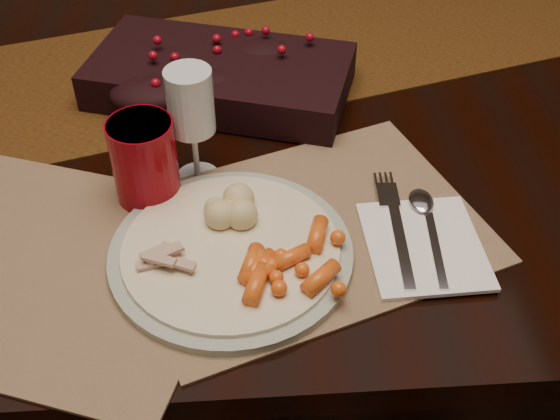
{
  "coord_description": "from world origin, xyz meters",
  "views": [
    {
      "loc": [
        -0.02,
        -0.88,
        1.36
      ],
      "look_at": [
        0.02,
        -0.28,
        0.8
      ],
      "focal_mm": 45.0,
      "sensor_mm": 36.0,
      "label": 1
    }
  ],
  "objects": [
    {
      "name": "placemat_main",
      "position": [
        0.05,
        -0.27,
        0.75
      ],
      "size": [
        0.5,
        0.43,
        0.0
      ],
      "primitive_type": "cube",
      "rotation": [
        0.0,
        0.0,
        0.35
      ],
      "color": "brown",
      "rests_on": "dining_table"
    },
    {
      "name": "napkin",
      "position": [
        0.19,
        -0.31,
        0.76
      ],
      "size": [
        0.14,
        0.16,
        0.01
      ],
      "primitive_type": "cube",
      "rotation": [
        0.0,
        0.0,
        0.04
      ],
      "color": "white",
      "rests_on": "placemat_main"
    },
    {
      "name": "baby_carrots",
      "position": [
        0.02,
        -0.34,
        0.78
      ],
      "size": [
        0.13,
        0.11,
        0.02
      ],
      "primitive_type": null,
      "rotation": [
        0.0,
        0.0,
        -0.26
      ],
      "color": "orange",
      "rests_on": "dinner_plate"
    },
    {
      "name": "dinner_plate",
      "position": [
        -0.04,
        -0.31,
        0.76
      ],
      "size": [
        0.32,
        0.32,
        0.02
      ],
      "primitive_type": "cylinder",
      "rotation": [
        0.0,
        0.0,
        -0.12
      ],
      "color": "beige",
      "rests_on": "placemat_main"
    },
    {
      "name": "placemat_second",
      "position": [
        -0.28,
        -0.3,
        0.75
      ],
      "size": [
        0.54,
        0.47,
        0.0
      ],
      "primitive_type": "cube",
      "rotation": [
        0.0,
        0.0,
        -0.34
      ],
      "color": "brown",
      "rests_on": "dining_table"
    },
    {
      "name": "wine_glass",
      "position": [
        -0.09,
        -0.16,
        0.83
      ],
      "size": [
        0.07,
        0.07,
        0.16
      ],
      "primitive_type": null,
      "rotation": [
        0.0,
        0.0,
        0.17
      ],
      "color": "silver",
      "rests_on": "dining_table"
    },
    {
      "name": "red_cup",
      "position": [
        -0.15,
        -0.19,
        0.81
      ],
      "size": [
        0.1,
        0.1,
        0.11
      ],
      "primitive_type": "cylinder",
      "rotation": [
        0.0,
        0.0,
        -0.26
      ],
      "color": "maroon",
      "rests_on": "placemat_main"
    },
    {
      "name": "centerpiece",
      "position": [
        -0.05,
        0.04,
        0.79
      ],
      "size": [
        0.43,
        0.3,
        0.08
      ],
      "primitive_type": null,
      "rotation": [
        0.0,
        0.0,
        -0.3
      ],
      "color": "black",
      "rests_on": "table_runner"
    },
    {
      "name": "table_runner",
      "position": [
        -0.05,
        0.13,
        0.75
      ],
      "size": [
        1.74,
        0.81,
        0.0
      ],
      "primitive_type": "cube",
      "rotation": [
        0.0,
        0.0,
        0.28
      ],
      "color": "black",
      "rests_on": "dining_table"
    },
    {
      "name": "spoon",
      "position": [
        0.2,
        -0.3,
        0.76
      ],
      "size": [
        0.04,
        0.16,
        0.0
      ],
      "primitive_type": null,
      "rotation": [
        0.0,
        0.0,
        -0.08
      ],
      "color": "silver",
      "rests_on": "napkin"
    },
    {
      "name": "floor",
      "position": [
        0.0,
        0.0,
        0.0
      ],
      "size": [
        5.0,
        5.0,
        0.0
      ],
      "primitive_type": "plane",
      "color": "black",
      "rests_on": "ground"
    },
    {
      "name": "turkey_shreds",
      "position": [
        -0.11,
        -0.33,
        0.78
      ],
      "size": [
        0.07,
        0.07,
        0.01
      ],
      "primitive_type": null,
      "rotation": [
        0.0,
        0.0,
        0.24
      ],
      "color": "#A5948A",
      "rests_on": "dinner_plate"
    },
    {
      "name": "dining_table",
      "position": [
        0.0,
        0.0,
        0.38
      ],
      "size": [
        1.8,
        1.0,
        0.75
      ],
      "primitive_type": "cube",
      "color": "black",
      "rests_on": "floor"
    },
    {
      "name": "mashed_potatoes",
      "position": [
        -0.04,
        -0.26,
        0.79
      ],
      "size": [
        0.09,
        0.08,
        0.04
      ],
      "primitive_type": null,
      "rotation": [
        0.0,
        0.0,
        0.18
      ],
      "color": "#CDBA81",
      "rests_on": "dinner_plate"
    },
    {
      "name": "fork",
      "position": [
        0.16,
        -0.29,
        0.76
      ],
      "size": [
        0.04,
        0.18,
        0.0
      ],
      "primitive_type": null,
      "rotation": [
        0.0,
        0.0,
        -0.05
      ],
      "color": "#B8B8C9",
      "rests_on": "napkin"
    }
  ]
}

